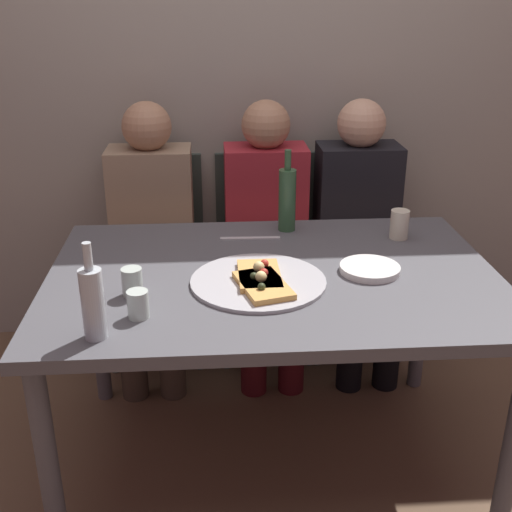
{
  "coord_description": "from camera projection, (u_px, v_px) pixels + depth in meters",
  "views": [
    {
      "loc": [
        -0.19,
        -1.88,
        1.61
      ],
      "look_at": [
        -0.05,
        0.02,
        0.8
      ],
      "focal_mm": 44.87,
      "sensor_mm": 36.0,
      "label": 1
    }
  ],
  "objects": [
    {
      "name": "table_knife",
      "position": [
        250.0,
        238.0,
        2.34
      ],
      "size": [
        0.22,
        0.03,
        0.01
      ],
      "primitive_type": "cube",
      "rotation": [
        0.0,
        0.0,
        3.11
      ],
      "color": "#B7B7BC",
      "rests_on": "dining_table"
    },
    {
      "name": "tumbler_far",
      "position": [
        399.0,
        224.0,
        2.33
      ],
      "size": [
        0.07,
        0.07,
        0.11
      ],
      "primitive_type": "cylinder",
      "color": "beige",
      "rests_on": "dining_table"
    },
    {
      "name": "tumbler_near",
      "position": [
        132.0,
        282.0,
        1.9
      ],
      "size": [
        0.06,
        0.06,
        0.09
      ],
      "primitive_type": "cylinder",
      "color": "#B7C6BC",
      "rests_on": "dining_table"
    },
    {
      "name": "back_wall",
      "position": [
        252.0,
        61.0,
        2.84
      ],
      "size": [
        6.0,
        0.1,
        2.6
      ],
      "primitive_type": "cube",
      "color": "gray",
      "rests_on": "ground_plane"
    },
    {
      "name": "ground_plane",
      "position": [
        271.0,
        457.0,
        2.36
      ],
      "size": [
        8.0,
        8.0,
        0.0
      ],
      "primitive_type": "plane",
      "color": "brown"
    },
    {
      "name": "chair_right",
      "position": [
        351.0,
        238.0,
        3.01
      ],
      "size": [
        0.44,
        0.44,
        0.9
      ],
      "rotation": [
        0.0,
        0.0,
        3.14
      ],
      "color": "#2D3833",
      "rests_on": "ground_plane"
    },
    {
      "name": "beer_bottle",
      "position": [
        93.0,
        302.0,
        1.65
      ],
      "size": [
        0.06,
        0.06,
        0.27
      ],
      "color": "#B2BCC1",
      "rests_on": "dining_table"
    },
    {
      "name": "chair_middle",
      "position": [
        264.0,
        240.0,
        2.99
      ],
      "size": [
        0.44,
        0.44,
        0.9
      ],
      "rotation": [
        0.0,
        0.0,
        3.14
      ],
      "color": "#2D3833",
      "rests_on": "ground_plane"
    },
    {
      "name": "wine_glass",
      "position": [
        138.0,
        304.0,
        1.78
      ],
      "size": [
        0.06,
        0.06,
        0.08
      ],
      "primitive_type": "cylinder",
      "color": "#B7C6BC",
      "rests_on": "dining_table"
    },
    {
      "name": "chair_left",
      "position": [
        156.0,
        243.0,
        2.95
      ],
      "size": [
        0.44,
        0.44,
        0.9
      ],
      "rotation": [
        0.0,
        0.0,
        3.14
      ],
      "color": "#2D3833",
      "rests_on": "ground_plane"
    },
    {
      "name": "plate_stack",
      "position": [
        370.0,
        269.0,
        2.07
      ],
      "size": [
        0.2,
        0.2,
        0.02
      ],
      "primitive_type": "cylinder",
      "color": "white",
      "rests_on": "dining_table"
    },
    {
      "name": "guest_in_beanie",
      "position": [
        267.0,
        225.0,
        2.8
      ],
      "size": [
        0.36,
        0.56,
        1.17
      ],
      "rotation": [
        0.0,
        0.0,
        3.14
      ],
      "color": "maroon",
      "rests_on": "ground_plane"
    },
    {
      "name": "wine_bottle",
      "position": [
        287.0,
        199.0,
        2.39
      ],
      "size": [
        0.06,
        0.06,
        0.31
      ],
      "color": "#2D5133",
      "rests_on": "dining_table"
    },
    {
      "name": "guest_in_sweater",
      "position": [
        151.0,
        228.0,
        2.76
      ],
      "size": [
        0.36,
        0.56,
        1.17
      ],
      "rotation": [
        0.0,
        0.0,
        3.14
      ],
      "color": "#937A60",
      "rests_on": "ground_plane"
    },
    {
      "name": "pizza_slice_last",
      "position": [
        263.0,
        284.0,
        1.94
      ],
      "size": [
        0.18,
        0.25,
        0.05
      ],
      "color": "tan",
      "rests_on": "pizza_tray"
    },
    {
      "name": "guest_by_wall",
      "position": [
        360.0,
        223.0,
        2.82
      ],
      "size": [
        0.36,
        0.56,
        1.17
      ],
      "rotation": [
        0.0,
        0.0,
        3.14
      ],
      "color": "black",
      "rests_on": "ground_plane"
    },
    {
      "name": "dining_table",
      "position": [
        273.0,
        294.0,
        2.1
      ],
      "size": [
        1.46,
        0.98,
        0.75
      ],
      "color": "#4C4C51",
      "rests_on": "ground_plane"
    },
    {
      "name": "pizza_tray",
      "position": [
        258.0,
        281.0,
        1.99
      ],
      "size": [
        0.43,
        0.43,
        0.01
      ],
      "primitive_type": "cylinder",
      "color": "#ADADB2",
      "rests_on": "dining_table"
    },
    {
      "name": "pizza_slice_extra",
      "position": [
        259.0,
        274.0,
        2.0
      ],
      "size": [
        0.13,
        0.22,
        0.05
      ],
      "color": "tan",
      "rests_on": "pizza_tray"
    }
  ]
}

